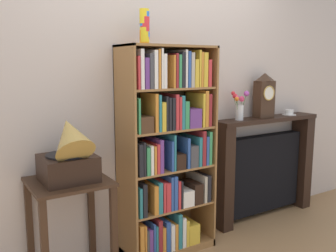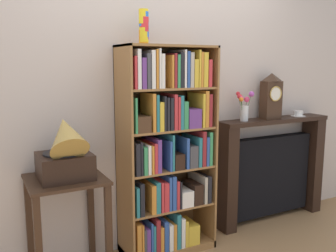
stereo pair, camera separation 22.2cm
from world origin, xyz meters
TOP-DOWN VIEW (x-y plane):
  - wall_back at (0.19, 0.32)m, footprint 4.87×0.08m
  - bookshelf at (-0.01, 0.09)m, footprint 0.76×0.36m
  - cup_stack at (-0.19, 0.12)m, footprint 0.08×0.08m
  - side_table_left at (-0.84, 0.03)m, footprint 0.53×0.50m
  - gramophone at (-0.84, -0.01)m, footprint 0.36×0.45m
  - fireplace_mantel at (1.22, 0.19)m, footprint 1.24×0.23m
  - mantel_clock at (1.16, 0.16)m, footprint 0.19×0.12m
  - flower_vase at (0.84, 0.16)m, footprint 0.15×0.13m
  - teacup_with_saucer at (1.54, 0.17)m, footprint 0.14×0.14m

SIDE VIEW (x-z plane):
  - fireplace_mantel at x=1.22m, z-range -0.01..1.02m
  - side_table_left at x=-0.84m, z-range 0.18..0.95m
  - bookshelf at x=-0.01m, z-range -0.03..1.67m
  - gramophone at x=-0.84m, z-range 0.71..1.22m
  - teacup_with_saucer at x=1.54m, z-range 1.03..1.09m
  - flower_vase at x=0.84m, z-range 1.03..1.30m
  - mantel_clock at x=1.16m, z-range 1.03..1.47m
  - wall_back at x=0.19m, z-range 0.00..2.60m
  - cup_stack at x=-0.19m, z-range 1.70..1.96m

